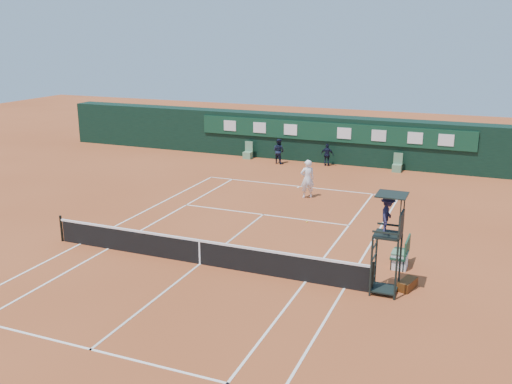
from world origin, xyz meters
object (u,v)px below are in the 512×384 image
player_bench (403,251)px  tennis_net (200,251)px  umpire_chair (388,223)px  cooler (399,260)px  player (307,179)px

player_bench → tennis_net: bearing=-159.1°
tennis_net → player_bench: bearing=20.9°
umpire_chair → cooler: (0.16, 2.24, -2.13)m
cooler → player: 9.57m
tennis_net → player_bench: (7.00, 2.68, 0.09)m
player → tennis_net: bearing=50.8°
umpire_chair → tennis_net: bearing=-178.6°
player_bench → player: (-5.94, 7.26, 0.41)m
umpire_chair → player: umpire_chair is taller
player_bench → umpire_chair: bearing=-95.2°
cooler → tennis_net: bearing=-160.8°
tennis_net → umpire_chair: bearing=1.4°
tennis_net → player_bench: same height
tennis_net → player: size_ratio=6.41×
umpire_chair → cooler: 3.10m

